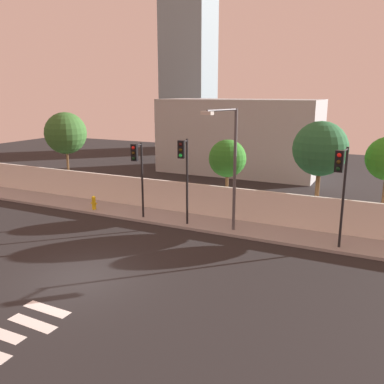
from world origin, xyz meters
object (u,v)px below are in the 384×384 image
at_px(traffic_light_right, 184,164).
at_px(street_lamp_curbside, 231,159).
at_px(fire_hydrant, 94,202).
at_px(roadside_tree_midleft, 227,159).
at_px(traffic_light_left, 138,165).
at_px(roadside_tree_leftmost, 66,133).
at_px(roadside_tree_midright, 320,149).
at_px(traffic_light_center, 341,178).

relative_size(traffic_light_right, street_lamp_curbside, 0.75).
bearing_deg(fire_hydrant, traffic_light_right, -4.40).
relative_size(traffic_light_right, roadside_tree_midleft, 1.04).
height_order(traffic_light_left, traffic_light_right, traffic_light_right).
relative_size(street_lamp_curbside, fire_hydrant, 7.39).
distance_m(street_lamp_curbside, roadside_tree_leftmost, 14.33).
relative_size(traffic_light_right, fire_hydrant, 5.51).
distance_m(street_lamp_curbside, roadside_tree_midright, 5.13).
bearing_deg(roadside_tree_midright, traffic_light_left, -156.85).
bearing_deg(roadside_tree_midright, roadside_tree_leftmost, 180.00).
bearing_deg(traffic_light_left, roadside_tree_midright, 23.15).
height_order(traffic_light_left, roadside_tree_leftmost, roadside_tree_leftmost).
bearing_deg(roadside_tree_midleft, roadside_tree_leftmost, 180.00).
relative_size(fire_hydrant, roadside_tree_leftmost, 0.15).
relative_size(roadside_tree_midleft, roadside_tree_midright, 0.78).
bearing_deg(street_lamp_curbside, roadside_tree_leftmost, 165.75).
xyz_separation_m(traffic_light_center, roadside_tree_leftmost, (-19.18, 4.13, 0.72)).
distance_m(roadside_tree_leftmost, roadside_tree_midright, 17.60).
xyz_separation_m(fire_hydrant, roadside_tree_midleft, (7.37, 3.35, 2.71)).
xyz_separation_m(traffic_light_center, traffic_light_right, (-7.73, 0.28, -0.04)).
xyz_separation_m(traffic_light_center, roadside_tree_midright, (-1.58, 4.13, 0.64)).
bearing_deg(traffic_light_left, roadside_tree_leftmost, 155.95).
xyz_separation_m(roadside_tree_leftmost, roadside_tree_midright, (17.60, 0.00, -0.08)).
bearing_deg(fire_hydrant, roadside_tree_midright, 14.89).
height_order(traffic_light_center, roadside_tree_midright, roadside_tree_midright).
xyz_separation_m(traffic_light_left, roadside_tree_midleft, (3.75, 3.84, 0.04)).
bearing_deg(traffic_light_right, traffic_light_center, -2.06).
relative_size(fire_hydrant, roadside_tree_midleft, 0.19).
xyz_separation_m(traffic_light_left, traffic_light_right, (2.84, -0.01, 0.24)).
bearing_deg(traffic_light_right, roadside_tree_midright, 32.04).
distance_m(traffic_light_center, roadside_tree_leftmost, 19.63).
xyz_separation_m(traffic_light_left, roadside_tree_leftmost, (-8.61, 3.84, 1.00)).
bearing_deg(traffic_light_left, traffic_light_center, -1.53).
bearing_deg(roadside_tree_midright, traffic_light_center, -69.06).
bearing_deg(traffic_light_center, traffic_light_left, 178.47).
xyz_separation_m(traffic_light_right, street_lamp_curbside, (2.43, 0.32, 0.40)).
distance_m(traffic_light_left, traffic_light_center, 10.58).
distance_m(traffic_light_center, roadside_tree_midright, 4.46).
bearing_deg(roadside_tree_midright, roadside_tree_midleft, 180.00).
bearing_deg(traffic_light_right, street_lamp_curbside, 7.54).
bearing_deg(traffic_light_center, fire_hydrant, 176.88).
xyz_separation_m(street_lamp_curbside, fire_hydrant, (-8.89, 0.17, -3.32)).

